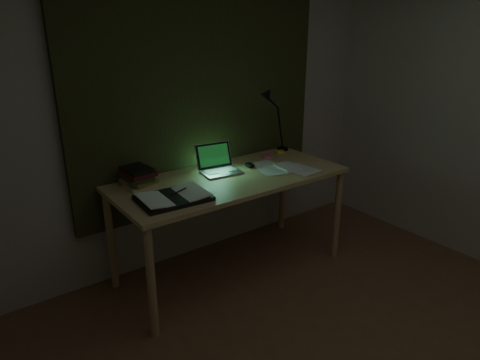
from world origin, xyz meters
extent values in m
cube|color=beige|center=(0.00, 2.00, 1.25)|extent=(3.50, 0.00, 2.50)
cube|color=#2B3118|center=(0.00, 1.96, 1.45)|extent=(2.20, 0.06, 2.00)
ellipsoid|color=black|center=(0.22, 1.62, 0.83)|extent=(0.08, 0.11, 0.04)
cube|color=yellow|center=(0.69, 1.79, 0.82)|extent=(0.10, 0.10, 0.02)
cube|color=pink|center=(0.50, 1.76, 0.82)|extent=(0.10, 0.10, 0.02)
camera|label=1|loc=(-1.78, -0.95, 1.90)|focal=32.00mm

